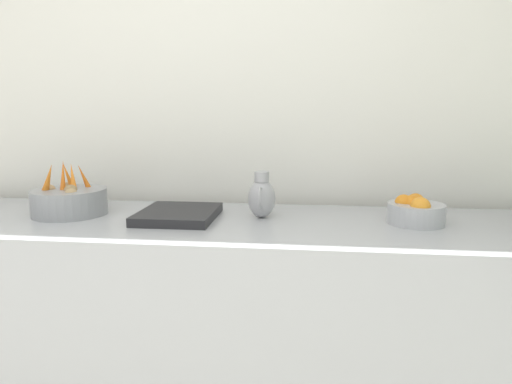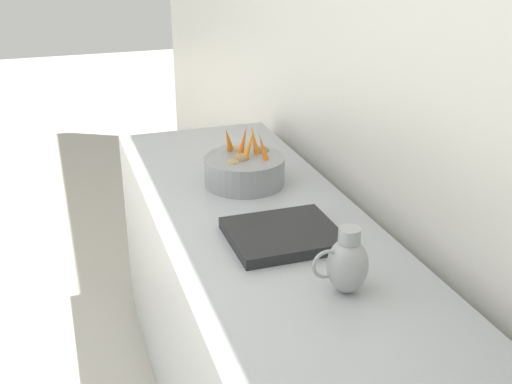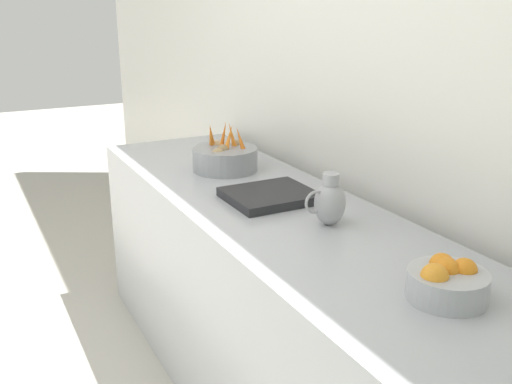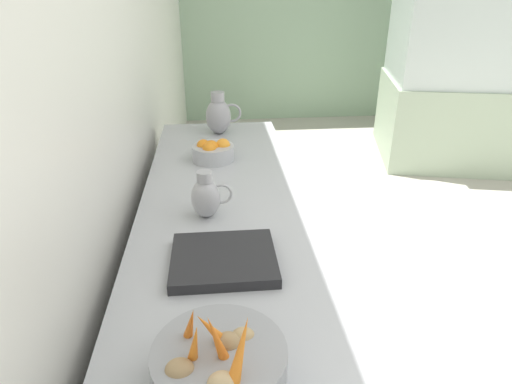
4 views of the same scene
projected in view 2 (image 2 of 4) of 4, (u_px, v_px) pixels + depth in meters
The scene contains 3 objects.
vegetable_colander at pixel (244, 169), 2.42m from camera, with size 0.30×0.30×0.23m.
metal_pitcher_short at pixel (347, 263), 1.71m from camera, with size 0.16×0.11×0.19m.
counter_sink_basin at pixel (283, 235), 2.02m from camera, with size 0.34×0.30×0.04m, color #232326.
Camera 2 is at (-0.86, 1.76, 1.85)m, focal length 44.93 mm.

